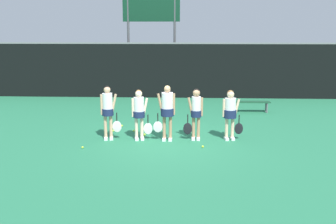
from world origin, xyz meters
The scene contains 16 objects.
ground_plane centered at (0.00, 0.00, 0.00)m, with size 140.00×140.00×0.00m, color #26724C.
fence_windscreen centered at (0.00, 8.09, 1.44)m, with size 60.00×0.08×2.85m.
scoreboard centered at (-1.40, 9.98, 4.37)m, with size 3.15×0.15×5.72m.
bench_courtside centered at (3.34, 4.50, 0.40)m, with size 1.63×0.39×0.47m.
player_0 centered at (-1.90, -0.06, 1.03)m, with size 0.64×0.36×1.74m.
player_1 centered at (-0.90, -0.05, 0.95)m, with size 0.65×0.37×1.62m.
player_2 centered at (-0.02, -0.08, 1.05)m, with size 0.69×0.41×1.76m.
player_3 centered at (0.89, 0.04, 0.97)m, with size 0.62×0.33×1.65m.
player_4 centered at (1.98, 0.09, 0.95)m, with size 0.67×0.41×1.60m.
tennis_ball_0 centered at (1.09, -0.84, 0.03)m, with size 0.07×0.07×0.07m, color #CCE033.
tennis_ball_1 centered at (-1.23, 0.96, 0.03)m, with size 0.07×0.07×0.07m, color #CCE033.
tennis_ball_2 centered at (-1.76, 1.65, 0.04)m, with size 0.07×0.07×0.07m, color #CCE033.
tennis_ball_3 centered at (-2.48, -1.08, 0.03)m, with size 0.06×0.06×0.06m, color #CCE033.
tennis_ball_4 centered at (-1.94, 0.93, 0.03)m, with size 0.07×0.07×0.07m, color #CCE033.
tennis_ball_5 centered at (-0.80, 0.46, 0.04)m, with size 0.07×0.07×0.07m, color #CCE033.
tennis_ball_6 centered at (-0.78, 1.68, 0.03)m, with size 0.06×0.06×0.06m, color #CCE033.
Camera 1 is at (0.60, -12.15, 3.43)m, focal length 42.00 mm.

